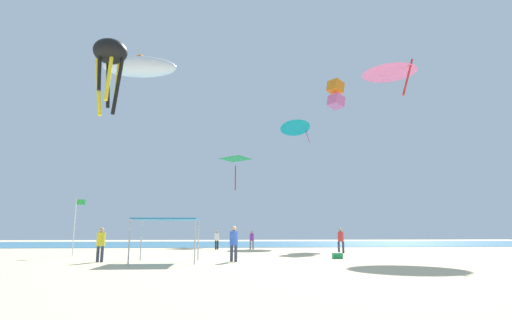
% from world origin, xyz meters
% --- Properties ---
extents(ground, '(110.00, 110.00, 0.10)m').
position_xyz_m(ground, '(0.00, 0.00, -0.05)').
color(ground, beige).
extents(ocean_strip, '(110.00, 24.52, 0.03)m').
position_xyz_m(ocean_strip, '(0.00, 30.40, 0.01)').
color(ocean_strip, teal).
rests_on(ocean_strip, ground).
extents(canopy_tent, '(3.18, 2.94, 2.22)m').
position_xyz_m(canopy_tent, '(-4.82, -0.24, 2.11)').
color(canopy_tent, '#B2B2B7').
rests_on(canopy_tent, ground).
extents(person_near_tent, '(0.47, 0.43, 1.81)m').
position_xyz_m(person_near_tent, '(6.86, 8.03, 1.06)').
color(person_near_tent, '#33384C').
rests_on(person_near_tent, ground).
extents(person_leftmost, '(0.40, 0.38, 1.61)m').
position_xyz_m(person_leftmost, '(0.73, 14.84, 0.95)').
color(person_leftmost, slate).
rests_on(person_leftmost, ground).
extents(person_central, '(0.39, 0.39, 1.65)m').
position_xyz_m(person_central, '(-2.39, 14.40, 0.97)').
color(person_central, black).
rests_on(person_central, ground).
extents(person_rightmost, '(0.44, 0.44, 1.84)m').
position_xyz_m(person_rightmost, '(-1.34, -0.05, 1.08)').
color(person_rightmost, '#33384C').
rests_on(person_rightmost, ground).
extents(person_far_shore, '(0.42, 0.42, 1.78)m').
position_xyz_m(person_far_shore, '(-8.25, 0.26, 1.04)').
color(person_far_shore, '#33384C').
rests_on(person_far_shore, ground).
extents(banner_flag, '(0.61, 0.06, 3.63)m').
position_xyz_m(banner_flag, '(-11.43, 5.54, 2.19)').
color(banner_flag, silver).
rests_on(banner_flag, ground).
extents(cooler_box, '(0.57, 0.37, 0.35)m').
position_xyz_m(cooler_box, '(4.77, 1.84, 0.18)').
color(cooler_box, '#1E8C4C').
rests_on(cooler_box, ground).
extents(kite_delta_pink, '(6.28, 6.27, 3.84)m').
position_xyz_m(kite_delta_pink, '(13.05, 11.62, 16.20)').
color(kite_delta_pink, pink).
extents(kite_diamond_green, '(4.05, 4.05, 4.01)m').
position_xyz_m(kite_diamond_green, '(-0.39, 27.08, 10.22)').
color(kite_diamond_green, green).
extents(kite_box_orange, '(2.45, 2.37, 3.69)m').
position_xyz_m(kite_box_orange, '(12.31, 25.99, 18.84)').
color(kite_box_orange, orange).
extents(kite_inflatable_white, '(8.50, 3.29, 3.48)m').
position_xyz_m(kite_inflatable_white, '(-11.72, 22.97, 20.39)').
color(kite_inflatable_white, white).
extents(kite_octopus_black, '(3.72, 3.72, 6.23)m').
position_xyz_m(kite_octopus_black, '(-11.06, 9.14, 15.40)').
color(kite_octopus_black, black).
extents(kite_delta_teal, '(4.12, 4.13, 3.33)m').
position_xyz_m(kite_delta_teal, '(7.22, 27.45, 14.96)').
color(kite_delta_teal, teal).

